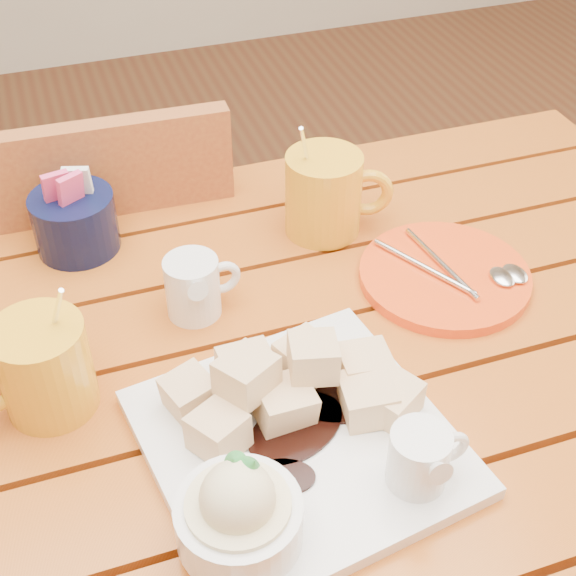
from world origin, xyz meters
name	(u,v)px	position (x,y,z in m)	size (l,w,h in m)	color
table	(273,439)	(0.00, 0.00, 0.64)	(1.20, 0.79, 0.75)	#9D4814
dessert_plate	(289,445)	(-0.02, -0.12, 0.78)	(0.30, 0.30, 0.11)	white
coffee_mug_left	(41,367)	(-0.22, 0.03, 0.80)	(0.13, 0.09, 0.15)	gold
coffee_mug_right	(326,193)	(0.14, 0.22, 0.80)	(0.13, 0.09, 0.16)	gold
cream_pitcher	(194,286)	(-0.05, 0.12, 0.79)	(0.09, 0.07, 0.07)	white
sugar_caddy	(75,221)	(-0.16, 0.28, 0.79)	(0.10, 0.10, 0.11)	black
orange_saucer	(446,276)	(0.24, 0.07, 0.76)	(0.20, 0.20, 0.02)	#F74915
chair_far	(98,312)	(-0.15, 0.45, 0.49)	(0.43, 0.43, 0.88)	brown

